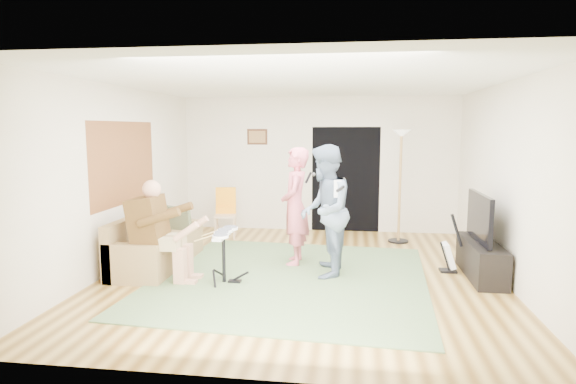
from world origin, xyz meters
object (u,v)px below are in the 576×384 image
at_px(torchiere_lamp, 401,166).
at_px(tv_cabinet, 481,259).
at_px(drum_kit, 224,260).
at_px(television, 480,217).
at_px(guitar_spare, 449,255).
at_px(sofa, 153,249).
at_px(singer, 295,206).
at_px(guitarist, 325,211).
at_px(dining_chair, 226,220).

relative_size(torchiere_lamp, tv_cabinet, 1.46).
bearing_deg(drum_kit, television, 12.32).
height_order(torchiere_lamp, television, torchiere_lamp).
bearing_deg(guitar_spare, torchiere_lamp, 107.28).
relative_size(sofa, singer, 1.08).
xyz_separation_m(drum_kit, guitarist, (1.32, 0.52, 0.60)).
distance_m(guitar_spare, dining_chair, 4.17).
height_order(guitarist, dining_chair, guitarist).
distance_m(singer, guitarist, 0.72).
relative_size(sofa, television, 1.66).
relative_size(dining_chair, television, 0.81).
bearing_deg(drum_kit, sofa, 153.19).
bearing_deg(drum_kit, guitar_spare, 16.71).
distance_m(guitarist, dining_chair, 2.99).
distance_m(dining_chair, tv_cabinet, 4.60).
xyz_separation_m(guitarist, torchiere_lamp, (1.23, 2.21, 0.48)).
relative_size(drum_kit, television, 0.63).
distance_m(torchiere_lamp, dining_chair, 3.40).
distance_m(sofa, guitarist, 2.69).
distance_m(drum_kit, guitarist, 1.54).
bearing_deg(singer, torchiere_lamp, 131.32).
relative_size(drum_kit, dining_chair, 0.78).
bearing_deg(torchiere_lamp, television, -65.33).
bearing_deg(guitarist, singer, -137.75).
distance_m(guitar_spare, tv_cabinet, 0.44).
xyz_separation_m(guitarist, dining_chair, (-2.00, 2.14, -0.59)).
xyz_separation_m(sofa, guitar_spare, (4.39, 0.28, -0.01)).
height_order(drum_kit, torchiere_lamp, torchiere_lamp).
distance_m(guitar_spare, television, 0.72).
distance_m(tv_cabinet, television, 0.60).
bearing_deg(dining_chair, drum_kit, -86.01).
bearing_deg(drum_kit, guitarist, 21.49).
bearing_deg(drum_kit, singer, 51.56).
relative_size(singer, television, 1.54).
height_order(sofa, singer, singer).
bearing_deg(torchiere_lamp, drum_kit, -132.98).
xyz_separation_m(sofa, tv_cabinet, (4.79, 0.10, -0.01)).
xyz_separation_m(sofa, guitarist, (2.60, -0.13, 0.67)).
bearing_deg(television, drum_kit, -167.68).
xyz_separation_m(drum_kit, guitar_spare, (3.10, 0.93, -0.08)).
bearing_deg(guitar_spare, singer, 176.91).
xyz_separation_m(sofa, dining_chair, (0.60, 2.01, 0.08)).
distance_m(singer, torchiere_lamp, 2.45).
distance_m(dining_chair, television, 4.59).
bearing_deg(dining_chair, guitarist, -57.41).
bearing_deg(singer, guitar_spare, 83.77).
bearing_deg(dining_chair, guitar_spare, -35.04).
bearing_deg(sofa, drum_kit, -26.81).
distance_m(guitarist, tv_cabinet, 2.30).
height_order(dining_chair, television, television).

